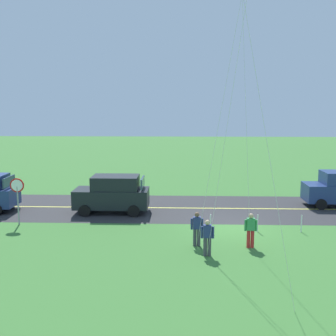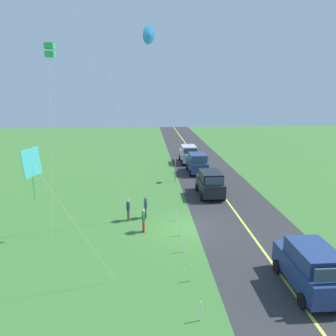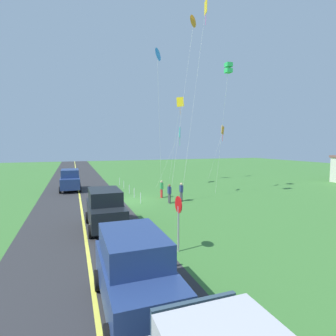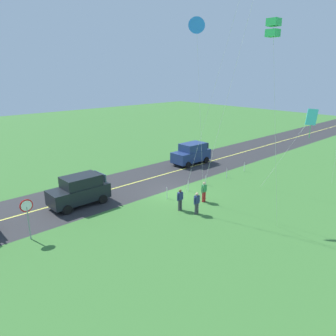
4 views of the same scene
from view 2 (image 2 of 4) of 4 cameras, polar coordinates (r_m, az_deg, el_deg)
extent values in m
cube|color=#3D7533|center=(23.11, 3.59, -10.42)|extent=(120.00, 120.00, 0.10)
cube|color=#2D2D30|center=(23.91, 13.28, -9.78)|extent=(120.00, 7.00, 0.00)
cube|color=#E5E04C|center=(23.91, 13.28, -9.77)|extent=(120.00, 0.16, 0.00)
cube|color=black|center=(29.61, 7.30, -3.06)|extent=(4.40, 1.90, 1.10)
cube|color=black|center=(29.12, 7.45, -1.42)|extent=(2.73, 1.75, 0.80)
cube|color=#334756|center=(30.14, 7.05, -0.88)|extent=(0.10, 1.62, 0.64)
cube|color=#334756|center=(27.59, 8.09, -2.29)|extent=(0.10, 1.62, 0.60)
cylinder|color=black|center=(30.95, 5.03, -3.32)|extent=(0.68, 0.22, 0.68)
cylinder|color=black|center=(31.30, 8.48, -3.23)|extent=(0.68, 0.22, 0.68)
cylinder|color=black|center=(28.27, 5.92, -5.02)|extent=(0.68, 0.22, 0.68)
cylinder|color=black|center=(28.65, 9.68, -4.89)|extent=(0.68, 0.22, 0.68)
cube|color=navy|center=(17.75, 23.29, -16.11)|extent=(4.40, 1.90, 1.10)
cube|color=navy|center=(17.12, 23.98, -13.73)|extent=(2.73, 1.75, 0.80)
cube|color=#334756|center=(17.98, 22.37, -12.22)|extent=(0.10, 1.62, 0.64)
cube|color=#334756|center=(15.89, 26.75, -16.25)|extent=(0.10, 1.62, 0.60)
cylinder|color=black|center=(18.76, 18.41, -15.89)|extent=(0.68, 0.22, 0.68)
cylinder|color=black|center=(19.52, 23.77, -15.16)|extent=(0.68, 0.22, 0.68)
cylinder|color=black|center=(16.56, 22.32, -20.55)|extent=(0.68, 0.22, 0.68)
cube|color=#B7B7BC|center=(42.34, 3.56, 2.13)|extent=(4.40, 1.90, 1.10)
cube|color=#B7B7BC|center=(41.91, 3.62, 3.33)|extent=(2.73, 1.75, 0.80)
cube|color=#334756|center=(42.97, 3.44, 3.59)|extent=(0.10, 1.62, 0.64)
cube|color=#334756|center=(40.33, 3.92, 2.92)|extent=(0.10, 1.62, 0.60)
cylinder|color=black|center=(43.73, 2.08, 1.79)|extent=(0.68, 0.22, 0.68)
cylinder|color=black|center=(43.96, 4.54, 1.82)|extent=(0.68, 0.22, 0.68)
cylinder|color=black|center=(40.95, 2.49, 0.96)|extent=(0.68, 0.22, 0.68)
cylinder|color=black|center=(41.20, 5.11, 0.99)|extent=(0.68, 0.22, 0.68)
cube|color=navy|center=(37.33, 5.07, 0.52)|extent=(4.40, 1.90, 1.10)
cube|color=navy|center=(36.88, 5.16, 1.87)|extent=(2.73, 1.75, 0.80)
cube|color=#334756|center=(37.93, 4.91, 2.20)|extent=(0.10, 1.62, 0.64)
cube|color=#334756|center=(35.32, 5.57, 1.33)|extent=(0.10, 1.62, 0.60)
cylinder|color=black|center=(38.70, 3.34, 0.19)|extent=(0.68, 0.22, 0.68)
cylinder|color=black|center=(38.98, 6.11, 0.23)|extent=(0.68, 0.22, 0.68)
cylinder|color=black|center=(35.95, 3.90, -0.88)|extent=(0.68, 0.22, 0.68)
cylinder|color=black|center=(36.25, 6.88, -0.82)|extent=(0.68, 0.22, 0.68)
cylinder|color=gray|center=(33.58, 1.28, -0.65)|extent=(0.08, 0.08, 2.10)
cylinder|color=red|center=(33.32, 1.29, 1.23)|extent=(0.76, 0.04, 0.76)
cylinder|color=white|center=(33.32, 1.24, 1.23)|extent=(0.62, 0.01, 0.62)
cylinder|color=red|center=(22.26, -4.26, -10.11)|extent=(0.16, 0.16, 0.82)
cylinder|color=red|center=(22.42, -4.25, -9.92)|extent=(0.16, 0.16, 0.82)
cube|color=#338C4C|center=(22.07, -4.29, -8.37)|extent=(0.36, 0.22, 0.56)
cylinder|color=#338C4C|center=(21.87, -4.29, -8.73)|extent=(0.10, 0.10, 0.52)
cylinder|color=#338C4C|center=(22.31, -4.28, -8.26)|extent=(0.10, 0.10, 0.52)
sphere|color=#D8AD84|center=(21.93, -4.31, -7.43)|extent=(0.22, 0.22, 0.22)
cylinder|color=#3F3F47|center=(24.16, -6.90, -8.19)|extent=(0.16, 0.16, 0.82)
cylinder|color=#3F3F47|center=(24.33, -6.88, -8.03)|extent=(0.16, 0.16, 0.82)
cube|color=navy|center=(24.00, -6.94, -6.58)|extent=(0.36, 0.22, 0.56)
cylinder|color=navy|center=(23.79, -6.97, -6.90)|extent=(0.10, 0.10, 0.52)
cylinder|color=navy|center=(24.24, -6.91, -6.50)|extent=(0.10, 0.10, 0.52)
sphere|color=#D8AD84|center=(23.87, -6.97, -5.71)|extent=(0.22, 0.22, 0.22)
cylinder|color=#3F3F47|center=(24.50, -3.92, -7.80)|extent=(0.16, 0.16, 0.82)
cylinder|color=#3F3F47|center=(24.67, -3.92, -7.65)|extent=(0.16, 0.16, 0.82)
cube|color=navy|center=(24.34, -3.95, -6.21)|extent=(0.36, 0.22, 0.56)
cylinder|color=navy|center=(24.14, -3.95, -6.52)|extent=(0.10, 0.10, 0.52)
cylinder|color=navy|center=(24.59, -3.95, -6.13)|extent=(0.10, 0.10, 0.52)
sphere|color=brown|center=(24.21, -3.97, -5.35)|extent=(0.22, 0.22, 0.22)
cylinder|color=silver|center=(21.02, -3.74, 5.11)|extent=(0.68, 0.60, 12.50)
cone|color=#2D8CE5|center=(21.34, -3.18, 22.10)|extent=(1.05, 0.98, 1.11)
cylinder|color=silver|center=(21.72, -11.93, 11.69)|extent=(1.96, 3.19, 17.46)
cylinder|color=silver|center=(21.85, -8.51, 9.96)|extent=(2.31, 3.21, 16.02)
cylinder|color=silver|center=(15.83, -15.37, -9.92)|extent=(0.90, 3.27, 6.36)
cube|color=#4CD8D8|center=(14.89, -22.62, 0.88)|extent=(0.90, 0.54, 1.28)
cylinder|color=green|center=(15.10, -22.31, -2.45)|extent=(0.04, 0.04, 1.40)
cylinder|color=silver|center=(22.27, -19.66, 3.79)|extent=(2.30, 0.22, 11.71)
cube|color=green|center=(23.20, -19.88, 19.31)|extent=(0.56, 0.56, 0.36)
cube|color=green|center=(23.15, -19.78, 18.08)|extent=(0.56, 0.56, 0.36)
cylinder|color=silver|center=(14.81, 5.70, -23.49)|extent=(0.05, 0.05, 0.90)
cylinder|color=silver|center=(17.16, 4.05, -17.71)|extent=(0.05, 0.05, 0.90)
cylinder|color=silver|center=(19.76, 2.84, -13.20)|extent=(0.05, 0.05, 0.90)
cylinder|color=silver|center=(21.75, 2.16, -10.56)|extent=(0.05, 0.05, 0.90)
cylinder|color=silver|center=(23.95, 1.55, -8.20)|extent=(0.05, 0.05, 0.90)
camera|label=1|loc=(30.15, -42.05, 4.78)|focal=44.52mm
camera|label=3|loc=(44.08, 5.82, 7.76)|focal=28.25mm
camera|label=4|loc=(40.60, -26.30, 12.67)|focal=33.80mm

